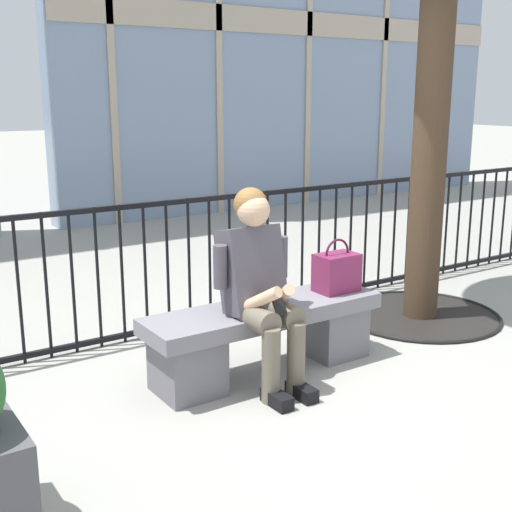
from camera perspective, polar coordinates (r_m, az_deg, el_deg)
ground_plane at (r=4.39m, az=0.74°, el=-9.82°), size 60.00×60.00×0.00m
stone_bench at (r=4.29m, az=0.75°, el=-6.50°), size 1.60×0.44×0.45m
seated_person_with_phone at (r=4.00m, az=0.31°, el=-2.27°), size 0.52×0.66×1.21m
handbag_on_bench at (r=4.52m, az=6.90°, el=-1.34°), size 0.28×0.20×0.36m
plaza_railing at (r=5.04m, az=-5.73°, el=-0.63°), size 9.32×0.04×1.00m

